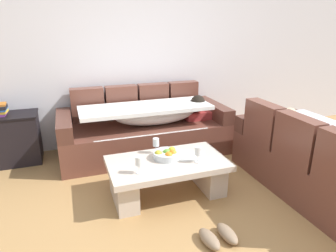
{
  "coord_description": "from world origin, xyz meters",
  "views": [
    {
      "loc": [
        -1.08,
        -2.09,
        1.69
      ],
      "look_at": [
        0.02,
        1.05,
        0.55
      ],
      "focal_mm": 31.68,
      "sensor_mm": 36.0,
      "label": 1
    }
  ],
  "objects_px": {
    "coffee_table": "(167,173)",
    "wine_glass_far_back": "(156,143)",
    "couch_near_window": "(320,163)",
    "wine_glass_near_left": "(139,162)",
    "pair_of_shoes": "(218,236)",
    "fruit_bowl": "(167,154)",
    "wine_glass_near_right": "(198,152)",
    "book_stack_on_cabinet": "(0,109)",
    "open_magazine": "(183,157)",
    "couch_along_wall": "(147,129)",
    "side_cabinet": "(10,139)"
  },
  "relations": [
    {
      "from": "open_magazine",
      "to": "wine_glass_far_back",
      "type": "bearing_deg",
      "value": 155.36
    },
    {
      "from": "coffee_table",
      "to": "wine_glass_near_right",
      "type": "relative_size",
      "value": 7.23
    },
    {
      "from": "couch_near_window",
      "to": "wine_glass_far_back",
      "type": "height_order",
      "value": "couch_near_window"
    },
    {
      "from": "wine_glass_near_left",
      "to": "open_magazine",
      "type": "relative_size",
      "value": 0.59
    },
    {
      "from": "wine_glass_near_right",
      "to": "open_magazine",
      "type": "relative_size",
      "value": 0.59
    },
    {
      "from": "wine_glass_near_left",
      "to": "wine_glass_near_right",
      "type": "bearing_deg",
      "value": 3.04
    },
    {
      "from": "pair_of_shoes",
      "to": "wine_glass_near_right",
      "type": "bearing_deg",
      "value": 80.25
    },
    {
      "from": "side_cabinet",
      "to": "wine_glass_near_right",
      "type": "bearing_deg",
      "value": -37.95
    },
    {
      "from": "couch_along_wall",
      "to": "fruit_bowl",
      "type": "height_order",
      "value": "couch_along_wall"
    },
    {
      "from": "fruit_bowl",
      "to": "book_stack_on_cabinet",
      "type": "bearing_deg",
      "value": 142.59
    },
    {
      "from": "fruit_bowl",
      "to": "book_stack_on_cabinet",
      "type": "relative_size",
      "value": 1.26
    },
    {
      "from": "couch_near_window",
      "to": "wine_glass_near_left",
      "type": "xyz_separation_m",
      "value": [
        -1.83,
        0.33,
        0.16
      ]
    },
    {
      "from": "couch_near_window",
      "to": "fruit_bowl",
      "type": "height_order",
      "value": "couch_near_window"
    },
    {
      "from": "couch_along_wall",
      "to": "coffee_table",
      "type": "xyz_separation_m",
      "value": [
        -0.09,
        -1.13,
        -0.09
      ]
    },
    {
      "from": "wine_glass_near_right",
      "to": "coffee_table",
      "type": "bearing_deg",
      "value": 154.71
    },
    {
      "from": "couch_along_wall",
      "to": "wine_glass_far_back",
      "type": "xyz_separation_m",
      "value": [
        -0.14,
        -0.91,
        0.16
      ]
    },
    {
      "from": "wine_glass_far_back",
      "to": "open_magazine",
      "type": "relative_size",
      "value": 0.59
    },
    {
      "from": "coffee_table",
      "to": "wine_glass_far_back",
      "type": "xyz_separation_m",
      "value": [
        -0.05,
        0.22,
        0.26
      ]
    },
    {
      "from": "wine_glass_near_left",
      "to": "wine_glass_near_right",
      "type": "height_order",
      "value": "same"
    },
    {
      "from": "wine_glass_near_left",
      "to": "book_stack_on_cabinet",
      "type": "relative_size",
      "value": 0.75
    },
    {
      "from": "wine_glass_near_left",
      "to": "wine_glass_near_right",
      "type": "distance_m",
      "value": 0.61
    },
    {
      "from": "wine_glass_near_right",
      "to": "pair_of_shoes",
      "type": "height_order",
      "value": "wine_glass_near_right"
    },
    {
      "from": "fruit_bowl",
      "to": "open_magazine",
      "type": "bearing_deg",
      "value": -10.37
    },
    {
      "from": "wine_glass_near_left",
      "to": "side_cabinet",
      "type": "height_order",
      "value": "side_cabinet"
    },
    {
      "from": "coffee_table",
      "to": "wine_glass_far_back",
      "type": "height_order",
      "value": "wine_glass_far_back"
    },
    {
      "from": "pair_of_shoes",
      "to": "coffee_table",
      "type": "bearing_deg",
      "value": 100.78
    },
    {
      "from": "side_cabinet",
      "to": "pair_of_shoes",
      "type": "distance_m",
      "value": 2.84
    },
    {
      "from": "wine_glass_near_left",
      "to": "fruit_bowl",
      "type": "bearing_deg",
      "value": 32.27
    },
    {
      "from": "fruit_bowl",
      "to": "pair_of_shoes",
      "type": "distance_m",
      "value": 0.97
    },
    {
      "from": "fruit_bowl",
      "to": "wine_glass_near_right",
      "type": "relative_size",
      "value": 1.69
    },
    {
      "from": "side_cabinet",
      "to": "pair_of_shoes",
      "type": "xyz_separation_m",
      "value": [
        1.79,
        -2.18,
        -0.28
      ]
    },
    {
      "from": "coffee_table",
      "to": "book_stack_on_cabinet",
      "type": "xyz_separation_m",
      "value": [
        -1.68,
        1.36,
        0.48
      ]
    },
    {
      "from": "side_cabinet",
      "to": "pair_of_shoes",
      "type": "height_order",
      "value": "side_cabinet"
    },
    {
      "from": "coffee_table",
      "to": "wine_glass_far_back",
      "type": "relative_size",
      "value": 7.23
    },
    {
      "from": "couch_near_window",
      "to": "pair_of_shoes",
      "type": "distance_m",
      "value": 1.41
    },
    {
      "from": "fruit_bowl",
      "to": "side_cabinet",
      "type": "height_order",
      "value": "side_cabinet"
    },
    {
      "from": "fruit_bowl",
      "to": "wine_glass_near_right",
      "type": "bearing_deg",
      "value": -35.93
    },
    {
      "from": "coffee_table",
      "to": "fruit_bowl",
      "type": "xyz_separation_m",
      "value": [
        0.02,
        0.06,
        0.18
      ]
    },
    {
      "from": "couch_along_wall",
      "to": "wine_glass_near_left",
      "type": "distance_m",
      "value": 1.37
    },
    {
      "from": "open_magazine",
      "to": "pair_of_shoes",
      "type": "height_order",
      "value": "open_magazine"
    },
    {
      "from": "couch_near_window",
      "to": "book_stack_on_cabinet",
      "type": "relative_size",
      "value": 8.86
    },
    {
      "from": "coffee_table",
      "to": "wine_glass_near_left",
      "type": "height_order",
      "value": "wine_glass_near_left"
    },
    {
      "from": "couch_along_wall",
      "to": "wine_glass_near_right",
      "type": "distance_m",
      "value": 1.28
    },
    {
      "from": "open_magazine",
      "to": "fruit_bowl",
      "type": "bearing_deg",
      "value": -175.16
    },
    {
      "from": "wine_glass_far_back",
      "to": "open_magazine",
      "type": "distance_m",
      "value": 0.33
    },
    {
      "from": "couch_along_wall",
      "to": "side_cabinet",
      "type": "height_order",
      "value": "couch_along_wall"
    },
    {
      "from": "wine_glass_far_back",
      "to": "pair_of_shoes",
      "type": "relative_size",
      "value": 0.54
    },
    {
      "from": "wine_glass_near_right",
      "to": "book_stack_on_cabinet",
      "type": "relative_size",
      "value": 0.75
    },
    {
      "from": "couch_along_wall",
      "to": "pair_of_shoes",
      "type": "bearing_deg",
      "value": -88.1
    },
    {
      "from": "couch_along_wall",
      "to": "couch_near_window",
      "type": "height_order",
      "value": "same"
    }
  ]
}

